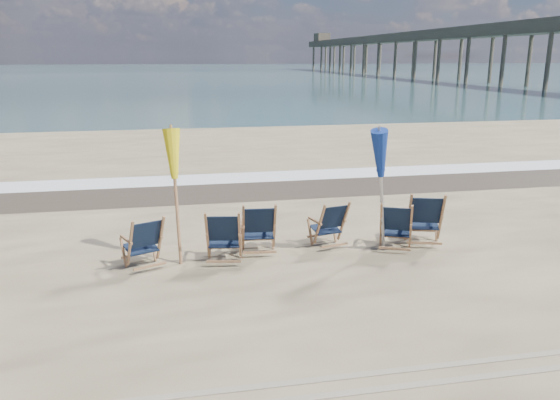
% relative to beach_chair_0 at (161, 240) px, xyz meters
% --- Properties ---
extents(ocean, '(400.00, 400.00, 0.00)m').
position_rel_beach_chair_0_xyz_m(ocean, '(2.17, 126.41, -0.47)').
color(ocean, '#38595D').
rests_on(ocean, ground).
extents(surf_foam, '(200.00, 1.40, 0.01)m').
position_rel_beach_chair_0_xyz_m(surf_foam, '(2.17, 6.71, -0.47)').
color(surf_foam, silver).
rests_on(surf_foam, ground).
extents(wet_sand_strip, '(200.00, 2.60, 0.00)m').
position_rel_beach_chair_0_xyz_m(wet_sand_strip, '(2.17, 5.21, -0.47)').
color(wet_sand_strip, '#42362A').
rests_on(wet_sand_strip, ground).
extents(beach_chair_0, '(0.82, 0.86, 0.94)m').
position_rel_beach_chair_0_xyz_m(beach_chair_0, '(0.00, 0.00, 0.00)').
color(beach_chair_0, black).
rests_on(beach_chair_0, ground).
extents(beach_chair_1, '(0.73, 0.80, 0.98)m').
position_rel_beach_chair_0_xyz_m(beach_chair_1, '(1.32, -0.16, 0.02)').
color(beach_chair_1, black).
rests_on(beach_chair_1, ground).
extents(beach_chair_2, '(0.69, 0.77, 0.99)m').
position_rel_beach_chair_0_xyz_m(beach_chair_2, '(1.99, 0.18, 0.03)').
color(beach_chair_2, black).
rests_on(beach_chair_2, ground).
extents(beach_chair_3, '(0.72, 0.78, 0.92)m').
position_rel_beach_chair_0_xyz_m(beach_chair_3, '(3.33, 0.36, -0.01)').
color(beach_chair_3, black).
rests_on(beach_chair_3, ground).
extents(beach_chair_4, '(0.83, 0.87, 0.95)m').
position_rel_beach_chair_0_xyz_m(beach_chair_4, '(4.41, -0.19, 0.00)').
color(beach_chair_4, black).
rests_on(beach_chair_4, ground).
extents(beach_chair_5, '(0.88, 0.93, 1.06)m').
position_rel_beach_chair_0_xyz_m(beach_chair_5, '(5.10, 0.00, 0.06)').
color(beach_chair_5, black).
rests_on(beach_chair_5, ground).
extents(umbrella_yellow, '(0.30, 0.30, 2.29)m').
position_rel_beach_chair_0_xyz_m(umbrella_yellow, '(0.29, 0.25, 1.29)').
color(umbrella_yellow, '#9A6B45').
rests_on(umbrella_yellow, ground).
extents(umbrella_blue, '(0.30, 0.30, 2.35)m').
position_rel_beach_chair_0_xyz_m(umbrella_blue, '(3.85, -0.14, 1.35)').
color(umbrella_blue, '#A5A5AD').
rests_on(umbrella_blue, ground).
extents(fishing_pier, '(4.40, 140.00, 9.30)m').
position_rel_beach_chair_0_xyz_m(fishing_pier, '(40.17, 72.41, 4.18)').
color(fishing_pier, brown).
rests_on(fishing_pier, ground).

